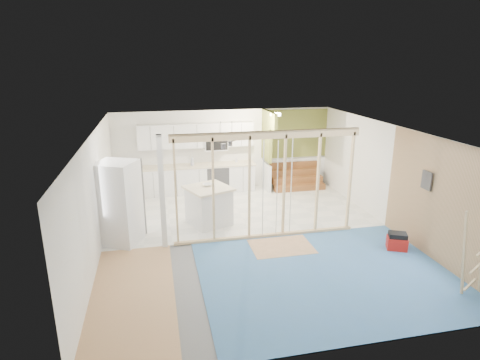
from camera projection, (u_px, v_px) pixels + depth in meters
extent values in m
cube|color=slate|center=(254.00, 238.00, 9.62)|extent=(7.00, 8.00, 0.01)
cube|color=white|center=(255.00, 131.00, 8.87)|extent=(7.00, 8.00, 0.01)
cube|color=white|center=(224.00, 150.00, 12.98)|extent=(7.00, 0.01, 2.60)
cube|color=white|center=(326.00, 274.00, 5.50)|extent=(7.00, 0.01, 2.60)
cube|color=white|center=(95.00, 197.00, 8.53)|extent=(0.01, 8.00, 2.60)
cube|color=white|center=(391.00, 178.00, 9.95)|extent=(0.01, 8.00, 2.60)
cube|color=silver|center=(237.00, 209.00, 11.48)|extent=(7.00, 4.00, 0.02)
cube|color=teal|center=(327.00, 275.00, 7.95)|extent=(5.00, 4.00, 0.02)
cube|color=tan|center=(133.00, 298.00, 7.18)|extent=(1.50, 4.00, 0.02)
cube|color=tan|center=(281.00, 247.00, 9.15)|extent=(1.40, 1.00, 0.01)
cube|color=beige|center=(268.00, 135.00, 8.95)|extent=(4.40, 0.09, 0.18)
cube|color=beige|center=(266.00, 235.00, 9.66)|extent=(4.40, 0.09, 0.06)
cube|color=silver|center=(162.00, 193.00, 8.81)|extent=(0.12, 0.14, 2.60)
cube|color=beige|center=(176.00, 192.00, 8.87)|extent=(0.04, 0.09, 2.40)
cube|color=beige|center=(213.00, 190.00, 9.05)|extent=(0.04, 0.09, 2.40)
cube|color=beige|center=(249.00, 187.00, 9.22)|extent=(0.04, 0.09, 2.40)
cube|color=beige|center=(284.00, 185.00, 9.39)|extent=(0.04, 0.09, 2.40)
cube|color=beige|center=(318.00, 183.00, 9.56)|extent=(0.04, 0.09, 2.40)
cube|color=beige|center=(350.00, 180.00, 9.73)|extent=(0.04, 0.09, 2.40)
cylinder|color=silver|center=(263.00, 190.00, 9.28)|extent=(0.02, 0.02, 2.35)
cylinder|color=silver|center=(291.00, 187.00, 9.47)|extent=(0.02, 0.02, 2.35)
cylinder|color=silver|center=(277.00, 189.00, 9.38)|extent=(0.02, 0.02, 2.35)
cube|color=white|center=(198.00, 180.00, 12.77)|extent=(3.60, 0.60, 0.88)
cube|color=beige|center=(198.00, 166.00, 12.63)|extent=(3.66, 0.64, 0.05)
cube|color=white|center=(121.00, 196.00, 11.27)|extent=(0.60, 1.60, 0.88)
cube|color=beige|center=(120.00, 180.00, 11.14)|extent=(0.64, 1.64, 0.05)
cube|color=white|center=(196.00, 135.00, 12.47)|extent=(3.60, 0.34, 0.75)
cube|color=white|center=(216.00, 144.00, 12.64)|extent=(0.72, 0.38, 0.36)
cube|color=black|center=(217.00, 145.00, 12.47)|extent=(0.68, 0.02, 0.30)
cube|color=olive|center=(267.00, 136.00, 12.68)|extent=(0.10, 0.90, 1.60)
cube|color=white|center=(266.00, 177.00, 13.07)|extent=(0.10, 0.90, 0.90)
cube|color=olive|center=(274.00, 122.00, 11.87)|extent=(0.10, 0.50, 0.50)
cube|color=olive|center=(295.00, 134.00, 13.31)|extent=(2.20, 0.04, 1.60)
cube|color=white|center=(294.00, 171.00, 13.69)|extent=(2.20, 0.04, 0.90)
cube|color=brown|center=(300.00, 188.00, 13.06)|extent=(1.70, 0.26, 0.20)
cube|color=brown|center=(297.00, 180.00, 13.24)|extent=(1.70, 0.26, 0.20)
cube|color=brown|center=(295.00, 172.00, 13.43)|extent=(1.70, 0.26, 0.20)
cube|color=brown|center=(292.00, 164.00, 13.61)|extent=(1.70, 0.26, 0.20)
torus|color=black|center=(226.00, 140.00, 10.74)|extent=(0.52, 0.52, 0.02)
cylinder|color=black|center=(221.00, 131.00, 10.64)|extent=(0.01, 0.01, 0.50)
cylinder|color=black|center=(232.00, 130.00, 10.70)|extent=(0.01, 0.01, 0.50)
cylinder|color=#3D3D43|center=(223.00, 146.00, 10.67)|extent=(0.14, 0.14, 0.14)
cylinder|color=#3D3D43|center=(230.00, 144.00, 10.90)|extent=(0.12, 0.12, 0.12)
cube|color=tan|center=(446.00, 205.00, 8.08)|extent=(0.02, 4.00, 2.60)
cube|color=#3D3D43|center=(427.00, 180.00, 8.53)|extent=(0.04, 0.30, 0.40)
cylinder|color=#FFEABF|center=(276.00, 114.00, 11.97)|extent=(0.32, 0.32, 0.08)
cube|color=white|center=(118.00, 203.00, 9.13)|extent=(1.10, 1.09, 1.95)
cube|color=#3D3D43|center=(137.00, 202.00, 9.21)|extent=(0.34, 0.72, 1.91)
cube|color=silver|center=(209.00, 207.00, 10.32)|extent=(1.20, 1.20, 0.93)
cube|color=beige|center=(208.00, 188.00, 10.17)|extent=(1.34, 1.34, 0.05)
imported|color=white|center=(207.00, 185.00, 10.27)|extent=(0.29, 0.29, 0.06)
imported|color=#ADB0C0|center=(192.00, 161.00, 12.49)|extent=(0.13, 0.13, 0.30)
imported|color=silver|center=(236.00, 159.00, 12.94)|extent=(0.10, 0.10, 0.18)
cube|color=#A8160F|center=(397.00, 243.00, 9.01)|extent=(0.52, 0.47, 0.30)
cube|color=black|center=(398.00, 235.00, 8.95)|extent=(0.47, 0.41, 0.11)
cube|color=#D2B480|center=(464.00, 254.00, 6.97)|extent=(0.39, 0.20, 1.70)
cube|color=#D2B480|center=(470.00, 285.00, 7.20)|extent=(0.39, 0.20, 0.11)
cube|color=#D2B480|center=(476.00, 268.00, 7.12)|extent=(0.39, 0.20, 0.11)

